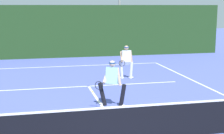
# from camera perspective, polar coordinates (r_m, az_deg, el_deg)

# --- Properties ---
(court_line_baseline_far) EXTENTS (10.04, 0.10, 0.01)m
(court_line_baseline_far) POSITION_cam_1_polar(r_m,az_deg,el_deg) (20.07, -6.23, 0.18)
(court_line_baseline_far) COLOR white
(court_line_baseline_far) RESTS_ON ground_plane
(court_line_service) EXTENTS (8.18, 0.10, 0.01)m
(court_line_service) POSITION_cam_1_polar(r_m,az_deg,el_deg) (15.01, -3.96, -3.22)
(court_line_service) COLOR white
(court_line_service) RESTS_ON ground_plane
(court_line_centre) EXTENTS (0.10, 6.40, 0.01)m
(court_line_centre) POSITION_cam_1_polar(r_m,az_deg,el_deg) (12.01, -1.66, -6.66)
(court_line_centre) COLOR white
(court_line_centre) RESTS_ON ground_plane
(tennis_net) EXTENTS (11.00, 0.09, 1.10)m
(tennis_net) POSITION_cam_1_polar(r_m,az_deg,el_deg) (8.89, 2.33, -9.43)
(tennis_net) COLOR #1E4723
(tennis_net) RESTS_ON ground_plane
(player_near) EXTENTS (1.15, 0.82, 1.64)m
(player_near) POSITION_cam_1_polar(r_m,az_deg,el_deg) (11.83, 0.01, -2.43)
(player_near) COLOR black
(player_near) RESTS_ON ground_plane
(player_far) EXTENTS (0.88, 0.88, 1.62)m
(player_far) POSITION_cam_1_polar(r_m,az_deg,el_deg) (16.40, 2.41, 1.10)
(player_far) COLOR silver
(player_far) RESTS_ON ground_plane
(tennis_ball) EXTENTS (0.07, 0.07, 0.07)m
(tennis_ball) POSITION_cam_1_polar(r_m,az_deg,el_deg) (13.93, -3.25, -4.15)
(tennis_ball) COLOR #D1E033
(tennis_ball) RESTS_ON ground_plane
(back_fence_windscreen) EXTENTS (21.95, 0.12, 3.54)m
(back_fence_windscreen) POSITION_cam_1_polar(r_m,az_deg,el_deg) (23.25, -7.28, 5.93)
(back_fence_windscreen) COLOR #21401B
(back_fence_windscreen) RESTS_ON ground_plane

